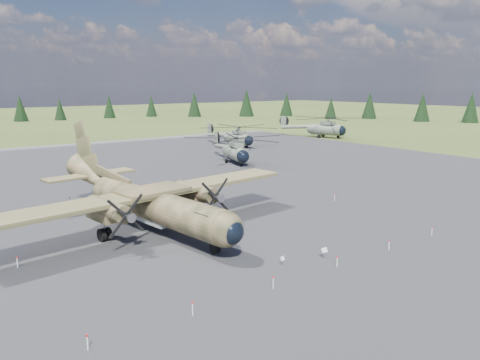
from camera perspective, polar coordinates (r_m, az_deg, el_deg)
ground at (r=43.34m, az=-3.52°, el=-5.74°), size 500.00×500.00×0.00m
apron at (r=51.72m, az=-9.56°, el=-3.01°), size 120.00×120.00×0.04m
transport_plane at (r=43.07m, az=-11.35°, el=-2.22°), size 29.48×26.62×9.70m
helicopter_near at (r=77.16m, az=-0.58°, el=4.31°), size 21.20×21.85×4.39m
helicopter_mid at (r=97.98m, az=-0.28°, el=5.83°), size 18.06×20.52×4.29m
helicopter_far at (r=116.87m, az=10.44°, el=6.83°), size 25.71×25.71×5.01m
info_placard_left at (r=34.53m, az=5.18°, el=-9.61°), size 0.45×0.29×0.66m
info_placard_right at (r=36.26m, az=10.22°, el=-8.53°), size 0.53×0.26×0.81m
barrier_fence at (r=42.90m, az=-3.99°, el=-5.23°), size 33.12×29.62×0.85m
treeline at (r=44.16m, az=-2.26°, el=1.01°), size 305.70×310.77×10.97m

